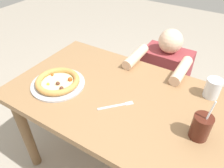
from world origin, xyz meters
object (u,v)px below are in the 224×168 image
(pizza_near, at_px, (58,82))
(water_cup_clear, at_px, (213,88))
(fork, at_px, (117,106))
(diner_seated, at_px, (162,86))
(drink_cup_colored, at_px, (201,127))

(pizza_near, height_order, water_cup_clear, water_cup_clear)
(water_cup_clear, distance_m, fork, 0.55)
(pizza_near, height_order, diner_seated, diner_seated)
(pizza_near, xyz_separation_m, water_cup_clear, (0.82, 0.39, 0.04))
(drink_cup_colored, relative_size, fork, 1.41)
(water_cup_clear, bearing_deg, drink_cup_colored, -87.82)
(water_cup_clear, bearing_deg, fork, -139.51)
(pizza_near, xyz_separation_m, fork, (0.40, 0.03, -0.02))
(diner_seated, bearing_deg, drink_cup_colored, -59.71)
(fork, xyz_separation_m, diner_seated, (0.04, 0.69, -0.32))
(pizza_near, bearing_deg, drink_cup_colored, 3.90)
(pizza_near, distance_m, diner_seated, 0.91)
(water_cup_clear, xyz_separation_m, fork, (-0.41, -0.35, -0.06))
(fork, distance_m, diner_seated, 0.76)
(pizza_near, relative_size, fork, 2.04)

